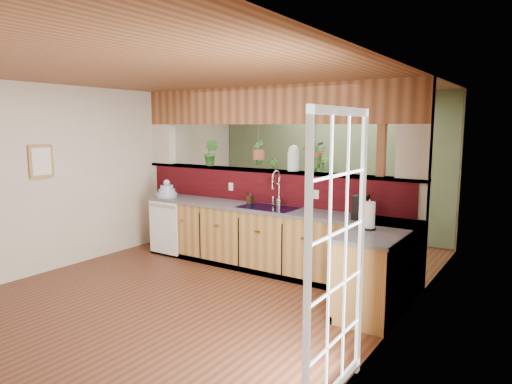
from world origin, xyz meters
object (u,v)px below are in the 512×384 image
Objects in this scene: dish_stack at (167,192)px; soap_dispenser at (250,198)px; coffee_maker at (360,208)px; shelving_console at (296,206)px; faucet at (277,187)px; paper_towel at (369,216)px; glass_jar at (293,158)px.

dish_stack reaches higher than soap_dispenser.
shelving_console is at bearing 127.03° from coffee_maker.
dish_stack reaches higher than shelving_console.
faucet is at bearing 5.72° from soap_dispenser.
paper_towel reaches higher than coffee_maker.
faucet is 1.92m from dish_stack.
faucet reaches higher than dish_stack.
soap_dispenser is (1.47, 0.20, 0.00)m from dish_stack.
paper_towel is 0.89× the size of glass_jar.
soap_dispenser is at bearing 168.98° from coffee_maker.
coffee_maker is 1.36m from glass_jar.
coffee_maker is at bearing -8.76° from faucet.
dish_stack is at bearing -90.77° from shelving_console.
dish_stack is 3.52m from paper_towel.
paper_towel is at bearing -26.04° from shelving_console.
soap_dispenser is 0.50× the size of glass_jar.
soap_dispenser is (-0.42, -0.04, -0.19)m from faucet.
dish_stack is at bearing -172.58° from faucet.
shelving_console is at bearing 111.73° from faucet.
faucet is 2.81× the size of soap_dispenser.
shelving_console is (-2.44, 2.82, -0.55)m from paper_towel.
faucet is at bearing -121.05° from glass_jar.
faucet is at bearing 156.34° from paper_towel.
paper_towel is at bearing -7.38° from dish_stack.
coffee_maker is 3.21m from shelving_console.
dish_stack is at bearing -172.09° from soap_dispenser.
shelving_console is at bearing 130.85° from paper_towel.
coffee_maker is 0.58m from paper_towel.
paper_towel reaches higher than soap_dispenser.
glass_jar reaches higher than shelving_console.
glass_jar reaches higher than faucet.
paper_towel is at bearing -18.02° from soap_dispenser.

